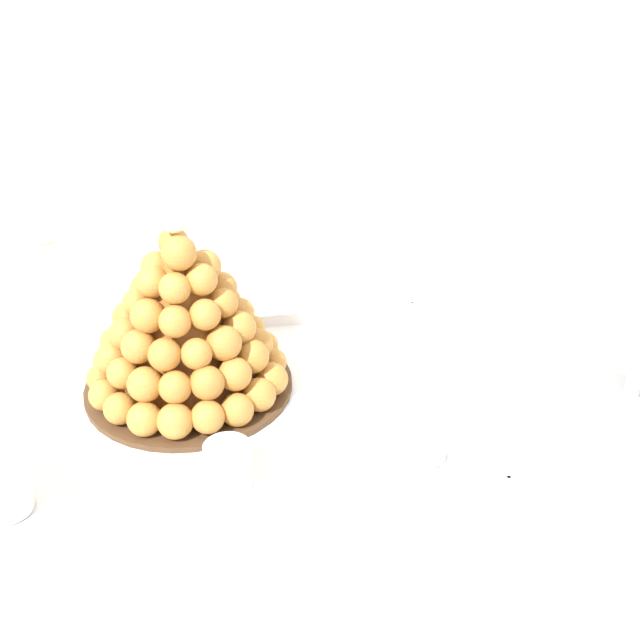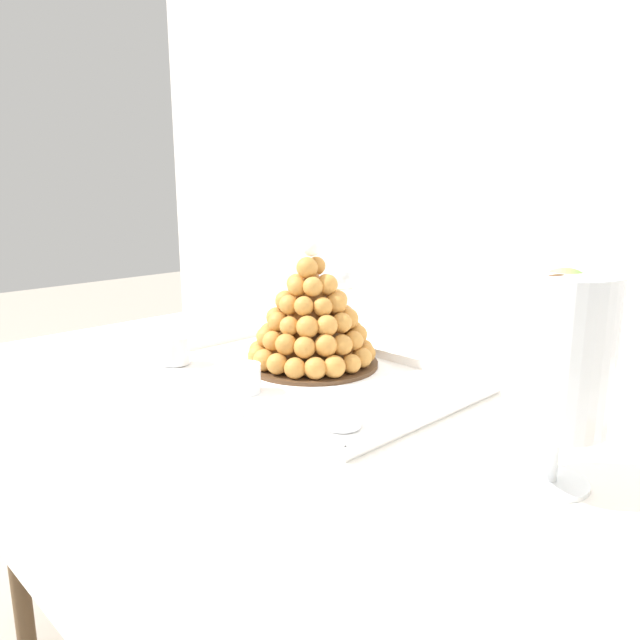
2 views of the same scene
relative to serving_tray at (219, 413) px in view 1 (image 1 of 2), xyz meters
The scene contains 7 objects.
buffet_table 0.20m from the serving_tray, ahead, with size 1.72×0.99×0.78m.
serving_tray is the anchor object (origin of this frame).
croquembouche 0.12m from the serving_tray, 121.05° to the left, with size 0.27×0.27×0.26m.
dessert_cup_left 0.28m from the serving_tray, 150.14° to the right, with size 0.06×0.06×0.06m.
dessert_cup_mid_left 0.14m from the serving_tray, 89.51° to the right, with size 0.05×0.05×0.05m.
dessert_cup_centre 0.26m from the serving_tray, 28.98° to the right, with size 0.06×0.06×0.05m.
wine_glass 0.44m from the serving_tray, 123.82° to the left, with size 0.07×0.07×0.17m.
Camera 1 is at (-0.20, -0.89, 1.42)m, focal length 47.92 mm.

